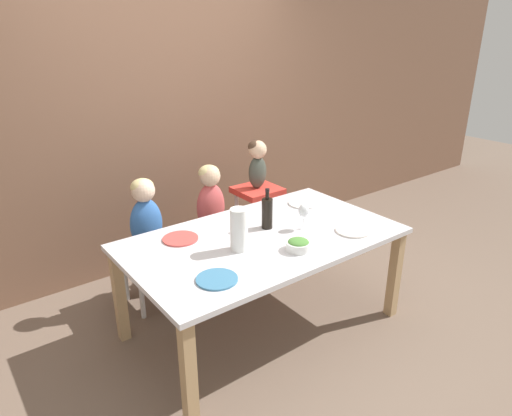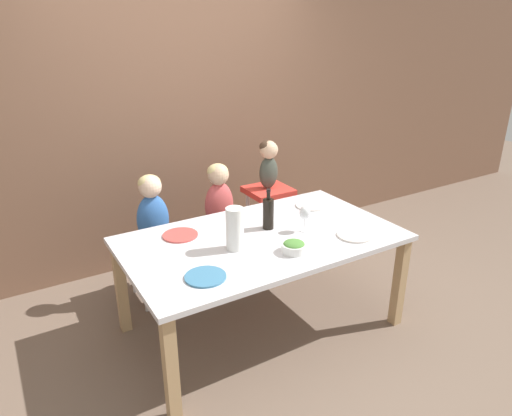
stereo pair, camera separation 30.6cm
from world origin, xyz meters
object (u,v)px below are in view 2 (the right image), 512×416
(person_child_left, at_px, (152,208))
(wine_glass_near, at_px, (305,213))
(paper_towel_roll, at_px, (235,229))
(person_baby_right, at_px, (269,160))
(chair_right_highchair, at_px, (268,205))
(chair_far_center, at_px, (220,236))
(wine_bottle, at_px, (268,213))
(dinner_plate_front_left, at_px, (205,277))
(chair_far_left, at_px, (156,252))
(dinner_plate_back_left, at_px, (180,235))
(dinner_plate_back_right, at_px, (311,205))
(person_child_center, at_px, (219,194))
(salad_bowl_large, at_px, (294,247))
(dinner_plate_front_right, at_px, (354,235))

(person_child_left, xyz_separation_m, wine_glass_near, (0.80, -0.84, 0.08))
(paper_towel_roll, bearing_deg, person_baby_right, 46.90)
(chair_right_highchair, relative_size, wine_glass_near, 3.96)
(chair_far_center, bearing_deg, person_child_left, 179.85)
(wine_bottle, xyz_separation_m, dinner_plate_front_left, (-0.66, -0.39, -0.11))
(chair_far_left, height_order, person_child_left, person_child_left)
(paper_towel_roll, relative_size, dinner_plate_back_left, 1.17)
(person_child_left, xyz_separation_m, dinner_plate_front_left, (-0.06, -1.06, -0.04))
(chair_far_center, xyz_separation_m, person_baby_right, (0.48, 0.00, 0.59))
(chair_far_left, height_order, dinner_plate_back_left, dinner_plate_back_left)
(person_child_left, height_order, person_baby_right, person_baby_right)
(paper_towel_roll, bearing_deg, chair_far_center, 69.92)
(chair_far_center, distance_m, person_child_left, 0.67)
(dinner_plate_back_left, xyz_separation_m, dinner_plate_back_right, (1.09, -0.02, 0.00))
(person_child_center, relative_size, wine_bottle, 1.90)
(salad_bowl_large, bearing_deg, paper_towel_roll, 141.98)
(person_child_center, height_order, dinner_plate_back_left, person_child_center)
(person_child_center, xyz_separation_m, person_baby_right, (0.48, 0.00, 0.22))
(wine_bottle, relative_size, dinner_plate_back_right, 1.22)
(person_child_left, height_order, dinner_plate_back_left, person_child_left)
(person_child_center, height_order, dinner_plate_front_left, person_child_center)
(person_baby_right, bearing_deg, dinner_plate_front_right, -89.97)
(person_child_center, bearing_deg, wine_glass_near, -74.48)
(chair_right_highchair, xyz_separation_m, wine_bottle, (-0.43, -0.67, 0.26))
(chair_far_left, relative_size, dinner_plate_back_left, 1.98)
(paper_towel_roll, xyz_separation_m, dinner_plate_front_left, (-0.32, -0.23, -0.13))
(dinner_plate_back_left, bearing_deg, chair_far_center, 41.80)
(chair_far_center, height_order, chair_right_highchair, chair_right_highchair)
(salad_bowl_large, xyz_separation_m, dinner_plate_back_right, (0.57, 0.57, -0.03))
(chair_far_left, relative_size, wine_bottle, 1.61)
(wine_glass_near, relative_size, dinner_plate_back_right, 0.78)
(chair_far_center, height_order, dinner_plate_back_right, dinner_plate_back_right)
(wine_glass_near, bearing_deg, dinner_plate_front_left, -165.57)
(chair_far_center, bearing_deg, dinner_plate_front_right, -66.24)
(chair_far_center, distance_m, chair_right_highchair, 0.51)
(chair_far_left, xyz_separation_m, dinner_plate_back_right, (1.12, -0.49, 0.33))
(person_baby_right, bearing_deg, chair_far_left, -179.89)
(person_baby_right, height_order, paper_towel_roll, person_baby_right)
(chair_far_left, relative_size, salad_bowl_large, 2.98)
(dinner_plate_front_left, bearing_deg, person_baby_right, 44.13)
(chair_far_center, xyz_separation_m, person_child_center, (0.00, 0.00, 0.37))
(dinner_plate_front_left, bearing_deg, chair_far_left, 86.93)
(person_baby_right, relative_size, wine_glass_near, 2.25)
(chair_right_highchair, relative_size, dinner_plate_front_left, 3.10)
(wine_glass_near, height_order, dinner_plate_front_right, wine_glass_near)
(person_child_center, xyz_separation_m, dinner_plate_front_right, (0.48, -1.08, -0.04))
(dinner_plate_back_right, bearing_deg, chair_right_highchair, 99.37)
(chair_far_center, bearing_deg, paper_towel_roll, -110.08)
(salad_bowl_large, distance_m, dinner_plate_front_right, 0.49)
(wine_glass_near, bearing_deg, dinner_plate_back_left, 154.42)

